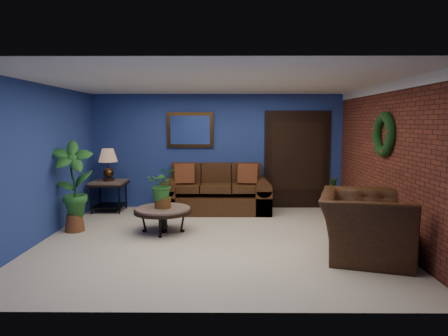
{
  "coord_description": "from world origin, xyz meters",
  "views": [
    {
      "loc": [
        0.2,
        -6.28,
        1.89
      ],
      "look_at": [
        0.15,
        0.55,
        1.1
      ],
      "focal_mm": 32.0,
      "sensor_mm": 36.0,
      "label": 1
    }
  ],
  "objects_px": {
    "sofa": "(216,196)",
    "end_table": "(109,188)",
    "coffee_table": "(163,211)",
    "table_lamp": "(108,161)",
    "armchair": "(365,225)",
    "side_chair": "(227,188)"
  },
  "relations": [
    {
      "from": "sofa",
      "to": "side_chair",
      "type": "relative_size",
      "value": 2.58
    },
    {
      "from": "end_table",
      "to": "table_lamp",
      "type": "xyz_separation_m",
      "value": [
        -0.0,
        0.0,
        0.58
      ]
    },
    {
      "from": "sofa",
      "to": "side_chair",
      "type": "distance_m",
      "value": 0.28
    },
    {
      "from": "table_lamp",
      "to": "armchair",
      "type": "xyz_separation_m",
      "value": [
        4.45,
        -2.83,
        -0.63
      ]
    },
    {
      "from": "coffee_table",
      "to": "end_table",
      "type": "distance_m",
      "value": 2.14
    },
    {
      "from": "table_lamp",
      "to": "sofa",
      "type": "bearing_deg",
      "value": 0.9
    },
    {
      "from": "end_table",
      "to": "sofa",
      "type": "bearing_deg",
      "value": 0.9
    },
    {
      "from": "sofa",
      "to": "end_table",
      "type": "xyz_separation_m",
      "value": [
        -2.28,
        -0.04,
        0.17
      ]
    },
    {
      "from": "end_table",
      "to": "armchair",
      "type": "relative_size",
      "value": 0.52
    },
    {
      "from": "coffee_table",
      "to": "armchair",
      "type": "relative_size",
      "value": 0.72
    },
    {
      "from": "table_lamp",
      "to": "armchair",
      "type": "bearing_deg",
      "value": -32.47
    },
    {
      "from": "coffee_table",
      "to": "table_lamp",
      "type": "height_order",
      "value": "table_lamp"
    },
    {
      "from": "coffee_table",
      "to": "table_lamp",
      "type": "distance_m",
      "value": 2.25
    },
    {
      "from": "sofa",
      "to": "end_table",
      "type": "height_order",
      "value": "sofa"
    },
    {
      "from": "coffee_table",
      "to": "end_table",
      "type": "bearing_deg",
      "value": 131.01
    },
    {
      "from": "end_table",
      "to": "armchair",
      "type": "distance_m",
      "value": 5.28
    },
    {
      "from": "sofa",
      "to": "coffee_table",
      "type": "xyz_separation_m",
      "value": [
        -0.87,
        -1.65,
        0.03
      ]
    },
    {
      "from": "side_chair",
      "to": "coffee_table",
      "type": "bearing_deg",
      "value": -111.9
    },
    {
      "from": "armchair",
      "to": "side_chair",
      "type": "bearing_deg",
      "value": 51.2
    },
    {
      "from": "sofa",
      "to": "armchair",
      "type": "height_order",
      "value": "sofa"
    },
    {
      "from": "coffee_table",
      "to": "table_lamp",
      "type": "xyz_separation_m",
      "value": [
        -1.4,
        1.61,
        0.71
      ]
    },
    {
      "from": "table_lamp",
      "to": "side_chair",
      "type": "distance_m",
      "value": 2.57
    }
  ]
}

